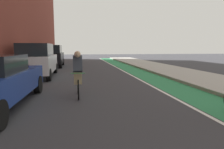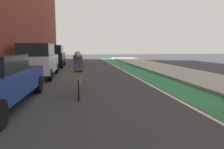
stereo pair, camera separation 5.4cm
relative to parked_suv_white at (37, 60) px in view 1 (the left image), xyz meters
name	(u,v)px [view 1 (the left image)]	position (x,y,z in m)	size (l,w,h in m)	color
ground_plane	(92,78)	(3.19, -0.80, -1.02)	(87.16, 87.16, 0.00)	#38383D
bike_lane_paint	(139,73)	(6.64, 1.20, -1.02)	(1.60, 39.62, 0.00)	#2D8451
lane_divider_stripe	(127,73)	(5.74, 1.20, -1.02)	(0.12, 39.62, 0.00)	white
sidewalk_right	(173,71)	(9.18, 1.20, -0.95)	(3.49, 39.62, 0.14)	#A8A59E
parked_suv_white	(37,60)	(0.00, 0.00, 0.00)	(2.00, 4.63, 1.98)	silver
parked_suv_black	(52,56)	(0.00, 6.85, 0.00)	(1.96, 4.43, 1.98)	black
cyclist_trailing	(78,74)	(2.43, -5.37, -0.21)	(0.48, 1.74, 1.63)	black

